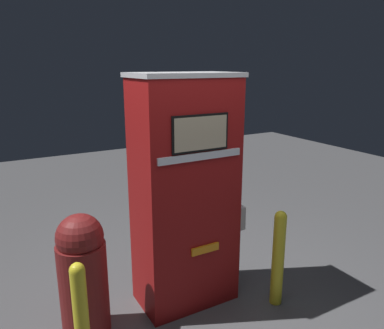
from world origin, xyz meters
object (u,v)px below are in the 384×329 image
object	(u,v)px
safety_bollard	(278,256)
trash_bin	(83,274)
gas_pump	(185,193)
safety_bollard_far	(82,325)

from	to	relation	value
safety_bollard	trash_bin	world-z (taller)	trash_bin
gas_pump	safety_bollard_far	distance (m)	1.38
trash_bin	safety_bollard_far	xyz separation A→B (m)	(-0.15, -0.56, -0.04)
safety_bollard_far	trash_bin	bearing A→B (deg)	75.30
trash_bin	safety_bollard_far	size ratio (longest dim) A/B	1.10
gas_pump	safety_bollard	bearing A→B (deg)	-35.14
gas_pump	trash_bin	size ratio (longest dim) A/B	2.01
gas_pump	trash_bin	xyz separation A→B (m)	(-0.97, -0.02, -0.53)
safety_bollard	trash_bin	xyz separation A→B (m)	(-1.68, 0.48, 0.06)
safety_bollard	safety_bollard_far	bearing A→B (deg)	-177.52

